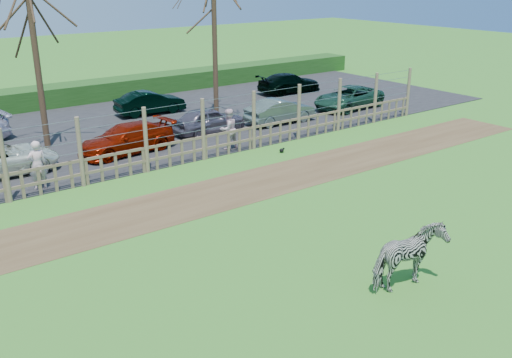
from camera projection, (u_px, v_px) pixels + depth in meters
ground at (281, 249)px, 15.57m from camera, size 120.00×120.00×0.00m
dirt_strip at (196, 200)px, 18.95m from camera, size 34.00×2.80×0.01m
asphalt at (84, 135)px, 26.47m from camera, size 44.00×13.00×0.04m
hedge at (36, 98)px, 31.55m from camera, size 46.00×2.00×1.10m
fence at (147, 152)px, 21.31m from camera, size 30.16×0.16×2.50m
tree_mid at (33, 32)px, 22.93m from camera, size 4.80×4.80×6.83m
tree_right at (214, 12)px, 28.24m from camera, size 4.80×4.80×7.35m
zebra at (409, 258)px, 13.43m from camera, size 1.93×0.97×1.59m
visitor_a at (37, 165)px, 19.53m from camera, size 0.65×0.44×1.72m
visitor_b at (228, 129)px, 23.98m from camera, size 0.88×0.71×1.72m
crow at (282, 150)px, 23.86m from camera, size 0.24×0.18×0.20m
car_3 at (127, 139)px, 23.58m from camera, size 4.29×2.11×1.20m
car_4 at (209, 120)px, 26.50m from camera, size 3.55×1.50×1.20m
car_5 at (280, 111)px, 28.25m from camera, size 3.67×1.36×1.20m
car_6 at (349, 98)px, 31.24m from camera, size 4.48×2.38×1.20m
car_11 at (150, 103)px, 30.05m from camera, size 3.71×1.48×1.20m
car_13 at (289, 83)px, 35.35m from camera, size 4.25×1.99×1.20m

